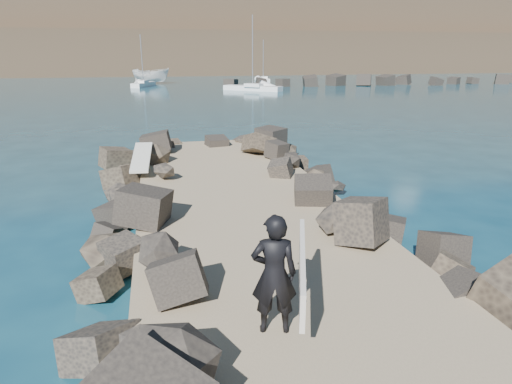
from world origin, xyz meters
TOP-DOWN VIEW (x-y plane):
  - ground at (0.00, 0.00)m, footprint 800.00×800.00m
  - jetty at (0.00, -2.00)m, footprint 6.00×26.00m
  - riprap_left at (-2.90, -1.50)m, footprint 2.60×22.00m
  - riprap_right at (2.90, -1.50)m, footprint 2.60×22.00m
  - breakwater_secondary at (35.00, 55.00)m, footprint 52.00×4.00m
  - headland at (10.00, 160.00)m, footprint 360.00×140.00m
  - surfboard_resting at (-2.94, 5.32)m, footprint 0.83×2.60m
  - boat_imported at (-2.61, 67.28)m, footprint 6.91×4.95m
  - surfer_with_board at (-0.65, -5.55)m, footprint 1.25×2.34m
  - sailboat_f at (33.81, 95.27)m, footprint 3.83×4.85m
  - sailboat_b at (-3.75, 59.85)m, footprint 3.62×6.24m
  - sailboat_c at (10.62, 49.23)m, footprint 7.40×6.54m
  - sailboat_d at (16.44, 67.72)m, footprint 1.51×5.84m

SIDE VIEW (x-z plane):
  - ground at x=0.00m, z-range 0.00..0.00m
  - jetty at x=0.00m, z-range 0.00..0.60m
  - sailboat_c at x=10.62m, z-range -4.49..5.18m
  - sailboat_b at x=-3.75m, z-range -3.43..4.13m
  - sailboat_d at x=16.44m, z-range -3.21..3.91m
  - sailboat_f at x=33.81m, z-range -2.84..3.54m
  - riprap_left at x=-2.90m, z-range 0.00..1.00m
  - riprap_right at x=2.90m, z-range 0.00..1.00m
  - breakwater_secondary at x=35.00m, z-range 0.00..1.20m
  - surfboard_resting at x=-2.94m, z-range 1.00..1.09m
  - boat_imported at x=-2.61m, z-range 0.00..2.50m
  - surfer_with_board at x=-0.65m, z-range 0.61..2.57m
  - headland at x=10.00m, z-range 0.00..32.00m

